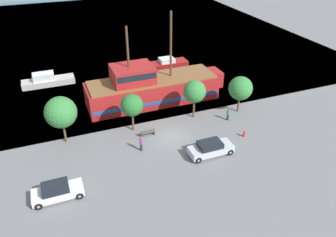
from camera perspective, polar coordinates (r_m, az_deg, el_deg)
ground_plane at (r=37.60m, az=0.49°, el=-3.16°), size 160.00×160.00×0.00m
water_surface at (r=76.71m, az=-12.10°, el=14.53°), size 80.00×80.00×0.00m
pirate_ship at (r=44.02m, az=-2.97°, el=5.37°), size 18.80×5.22×11.87m
moored_boat_dockside at (r=52.56m, az=-20.29°, el=6.25°), size 7.58×2.22×1.93m
moored_boat_outer at (r=56.01m, az=0.14°, el=9.62°), size 6.13×2.48×1.53m
parked_car_curb_front at (r=31.20m, az=-18.73°, el=-11.90°), size 4.42×1.89×1.53m
parked_car_curb_mid at (r=34.73m, az=7.43°, el=-5.17°), size 4.72×1.95×1.57m
fire_hydrant at (r=38.38m, az=13.12°, el=-2.57°), size 0.42×0.25×0.76m
bench_promenade_east at (r=37.58m, az=-3.53°, el=-2.45°), size 1.63×0.45×0.85m
pedestrian_walking_near at (r=40.94m, az=10.41°, el=0.71°), size 0.32×0.32×1.58m
pedestrian_walking_far at (r=35.04m, az=-4.70°, el=-4.36°), size 0.32×0.32×1.79m
tree_row_east at (r=36.61m, az=-18.18°, el=1.02°), size 3.44×3.44×5.49m
tree_row_mideast at (r=37.29m, az=-6.32°, el=2.31°), size 2.60×2.60×4.64m
tree_row_midwest at (r=39.73m, az=4.65°, el=4.70°), size 2.77×2.77×4.96m
tree_row_west at (r=41.99m, az=12.51°, el=5.14°), size 3.01×3.01×4.80m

